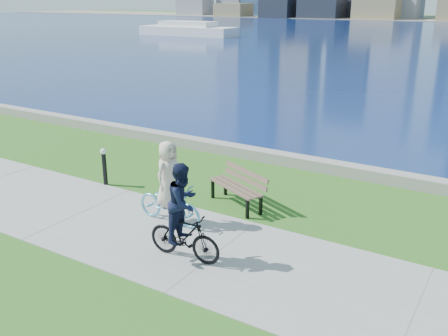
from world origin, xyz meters
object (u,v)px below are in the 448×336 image
(cyclist_woman, at_px, (169,193))
(cyclist_man, at_px, (184,220))
(bollard_lamp, at_px, (104,164))
(park_bench, at_px, (239,184))

(cyclist_woman, relative_size, cyclist_man, 0.97)
(bollard_lamp, height_order, cyclist_woman, cyclist_woman)
(bollard_lamp, xyz_separation_m, cyclist_man, (4.46, -2.31, 0.26))
(park_bench, height_order, cyclist_man, cyclist_man)
(cyclist_man, bearing_deg, bollard_lamp, 59.84)
(bollard_lamp, relative_size, cyclist_man, 0.53)
(cyclist_man, bearing_deg, cyclist_woman, 44.10)
(park_bench, bearing_deg, cyclist_woman, -90.87)
(cyclist_woman, bearing_deg, park_bench, -23.77)
(cyclist_woman, bearing_deg, bollard_lamp, 73.32)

